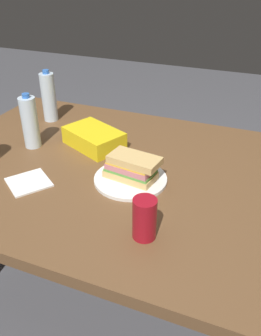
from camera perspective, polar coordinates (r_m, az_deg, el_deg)
ground_plane at (r=1.78m, az=-2.00°, el=-20.23°), size 8.00×8.00×0.00m
dining_table at (r=1.34m, az=-2.49°, el=-3.09°), size 1.41×1.02×0.72m
paper_plate at (r=1.22m, az=0.00°, el=-1.78°), size 0.25×0.25×0.01m
sandwich at (r=1.19m, az=0.20°, el=0.11°), size 0.19×0.12×0.08m
soda_can_red at (r=0.96m, az=2.27°, el=-8.08°), size 0.07×0.07×0.12m
chip_bag at (r=1.43m, az=-5.88°, el=4.79°), size 0.27×0.23×0.07m
water_bottle_tall at (r=1.45m, az=-15.81°, el=7.05°), size 0.06×0.06×0.22m
water_bottle_spare at (r=1.68m, az=-12.95°, el=11.01°), size 0.06×0.06×0.23m
paper_napkin at (r=1.25m, az=-15.98°, el=-2.22°), size 0.18×0.18×0.01m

